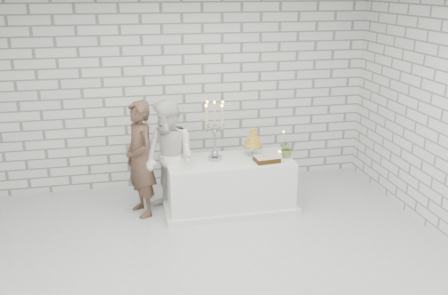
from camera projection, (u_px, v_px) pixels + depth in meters
ground at (214, 261)px, 5.77m from camera, size 6.00×5.00×0.01m
ceiling at (212, 0)px, 4.80m from camera, size 6.00×5.00×0.01m
wall_back at (184, 94)px, 7.60m from camera, size 6.00×0.01×3.00m
wall_front at (288, 267)px, 2.97m from camera, size 6.00×0.01×3.00m
cake_table at (230, 184)px, 7.04m from camera, size 1.80×0.80×0.75m
groom at (140, 159)px, 6.71m from camera, size 0.60×0.71×1.67m
bride at (169, 159)px, 6.72m from camera, size 1.00×1.03×1.67m
candelabra at (215, 131)px, 6.77m from camera, size 0.43×0.43×0.87m
croquembouche at (253, 141)px, 7.04m from camera, size 0.31×0.31×0.44m
chocolate_cake at (267, 159)px, 6.84m from camera, size 0.36×0.27×0.08m
pillar_candle at (279, 156)px, 6.90m from camera, size 0.10×0.10×0.12m
extra_taper at (283, 143)px, 7.16m from camera, size 0.07×0.07×0.32m
flowers at (287, 148)px, 6.98m from camera, size 0.27×0.24×0.29m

